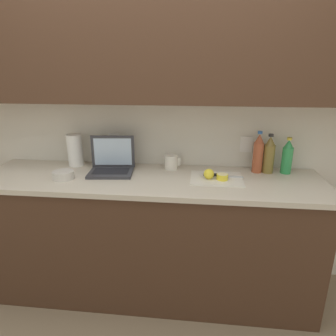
{
  "coord_description": "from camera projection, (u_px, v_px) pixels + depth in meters",
  "views": [
    {
      "loc": [
        0.35,
        -1.93,
        1.64
      ],
      "look_at": [
        0.14,
        -0.01,
        1.01
      ],
      "focal_mm": 32.0,
      "sensor_mm": 36.0,
      "label": 1
    }
  ],
  "objects": [
    {
      "name": "lemon_whole_beside",
      "position": [
        209.0,
        174.0,
        2.02
      ],
      "size": [
        0.07,
        0.07,
        0.07
      ],
      "color": "yellow",
      "rests_on": "cutting_board"
    },
    {
      "name": "measuring_cup",
      "position": [
        171.0,
        162.0,
        2.25
      ],
      "size": [
        0.12,
        0.1,
        0.11
      ],
      "color": "silver",
      "rests_on": "counter_unit"
    },
    {
      "name": "lemon_half_cut",
      "position": [
        222.0,
        177.0,
        2.01
      ],
      "size": [
        0.08,
        0.08,
        0.04
      ],
      "color": "yellow",
      "rests_on": "cutting_board"
    },
    {
      "name": "cutting_board",
      "position": [
        216.0,
        178.0,
        2.05
      ],
      "size": [
        0.35,
        0.28,
        0.01
      ],
      "primitive_type": "cube",
      "color": "silver",
      "rests_on": "counter_unit"
    },
    {
      "name": "counter_unit",
      "position": [
        147.0,
        235.0,
        2.22
      ],
      "size": [
        2.42,
        0.64,
        0.93
      ],
      "color": "#472D1E",
      "rests_on": "ground_plane"
    },
    {
      "name": "paper_towel_roll",
      "position": [
        75.0,
        150.0,
        2.31
      ],
      "size": [
        0.12,
        0.12,
        0.24
      ],
      "color": "white",
      "rests_on": "counter_unit"
    },
    {
      "name": "bottle_water_clear",
      "position": [
        287.0,
        157.0,
        2.13
      ],
      "size": [
        0.07,
        0.07,
        0.26
      ],
      "color": "#2D934C",
      "rests_on": "counter_unit"
    },
    {
      "name": "wall_back",
      "position": [
        152.0,
        82.0,
        2.11
      ],
      "size": [
        5.2,
        0.38,
        2.6
      ],
      "color": "silver",
      "rests_on": "ground_plane"
    },
    {
      "name": "ground_plane",
      "position": [
        151.0,
        287.0,
        2.37
      ],
      "size": [
        12.0,
        12.0,
        0.0
      ],
      "primitive_type": "plane",
      "color": "#847056",
      "rests_on": "ground"
    },
    {
      "name": "knife",
      "position": [
        216.0,
        175.0,
        2.08
      ],
      "size": [
        0.27,
        0.04,
        0.02
      ],
      "rotation": [
        0.0,
        0.0,
        -0.01
      ],
      "color": "silver",
      "rests_on": "cutting_board"
    },
    {
      "name": "bowl_white",
      "position": [
        63.0,
        175.0,
        2.05
      ],
      "size": [
        0.14,
        0.14,
        0.06
      ],
      "color": "beige",
      "rests_on": "counter_unit"
    },
    {
      "name": "laptop",
      "position": [
        112.0,
        164.0,
        2.18
      ],
      "size": [
        0.34,
        0.27,
        0.26
      ],
      "rotation": [
        0.0,
        0.0,
        0.11
      ],
      "color": "#333338",
      "rests_on": "counter_unit"
    },
    {
      "name": "bottle_oil_tall",
      "position": [
        269.0,
        155.0,
        2.14
      ],
      "size": [
        0.08,
        0.08,
        0.28
      ],
      "color": "olive",
      "rests_on": "counter_unit"
    },
    {
      "name": "bottle_green_soda",
      "position": [
        258.0,
        154.0,
        2.15
      ],
      "size": [
        0.07,
        0.07,
        0.3
      ],
      "color": "#A34C2D",
      "rests_on": "counter_unit"
    }
  ]
}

